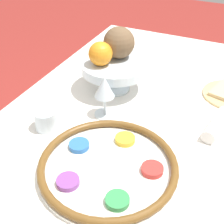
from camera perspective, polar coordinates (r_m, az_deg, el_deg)
dining_table at (r=1.17m, az=2.58°, el=-18.66°), size 1.55×0.84×0.75m
seder_plate at (r=0.78m, az=-0.65°, el=-9.83°), size 0.35×0.35×0.03m
wine_glass at (r=0.92m, az=-1.38°, el=4.23°), size 0.06×0.06×0.13m
fruit_stand at (r=1.06m, az=0.48°, el=8.11°), size 0.23×0.23×0.10m
orange_fruit at (r=1.01m, az=-2.12°, el=10.61°), size 0.08×0.08×0.08m
coconut at (r=1.06m, az=1.28°, el=12.57°), size 0.11×0.11×0.11m
napkin_roll at (r=0.95m, az=18.61°, el=-2.15°), size 0.15×0.06×0.04m
cup_near at (r=0.92m, az=-11.97°, el=-1.39°), size 0.07×0.07×0.06m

